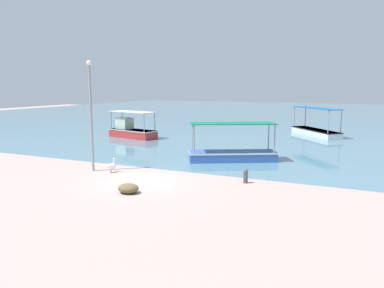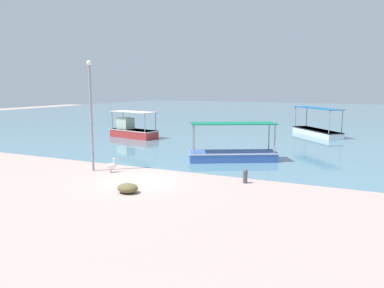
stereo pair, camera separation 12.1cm
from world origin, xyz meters
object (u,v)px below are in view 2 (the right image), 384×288
Objects in this scene: fishing_boat_far_right at (316,130)px; net_pile at (128,188)px; pelican at (111,166)px; lamp_post at (91,110)px; mooring_bollard at (245,176)px; fishing_boat_center at (132,130)px; fishing_boat_near_left at (233,153)px.

fishing_boat_far_right reaches higher than net_pile.
net_pile is (-5.33, -24.25, -0.29)m from fishing_boat_far_right.
fishing_boat_far_right is 22.87m from pelican.
lamp_post is (-1.20, -0.09, 3.06)m from pelican.
lamp_post reaches higher than net_pile.
mooring_bollard is at bearing -92.87° from fishing_boat_far_right.
fishing_boat_near_left is at bearing -28.49° from fishing_boat_center.
mooring_bollard is (2.38, -5.09, -0.11)m from fishing_boat_near_left.
pelican is 7.51m from mooring_bollard.
fishing_boat_near_left is 5.84× the size of net_pile.
fishing_boat_near_left is 9.20m from lamp_post.
lamp_post is (5.81, -12.60, 2.76)m from fishing_boat_center.
net_pile is (10.16, -15.53, -0.46)m from fishing_boat_center.
pelican is at bearing 4.17° from lamp_post.
mooring_bollard is at bearing 6.63° from pelican.
fishing_boat_center reaches higher than mooring_bollard.
fishing_boat_far_right is at bearing 77.48° from fishing_boat_near_left.
fishing_boat_center is 14.15m from lamp_post.
pelican is 1.13× the size of mooring_bollard.
fishing_boat_near_left is 13.75m from fishing_boat_center.
net_pile is at bearing -137.97° from mooring_bollard.
lamp_post is at bearing -114.41° from fishing_boat_far_right.
mooring_bollard is 0.73× the size of net_pile.
net_pile is at bearing -102.16° from fishing_boat_near_left.
pelican is 0.13× the size of lamp_post.
pelican is at bearing -130.51° from fishing_boat_near_left.
lamp_post is at bearing -175.83° from pelican.
net_pile is at bearing -43.70° from pelican.
pelican is 3.29m from lamp_post.
fishing_boat_center is at bearing 151.51° from fishing_boat_near_left.
fishing_boat_near_left is at bearing 43.88° from lamp_post.
fishing_boat_near_left is at bearing 77.84° from net_pile.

